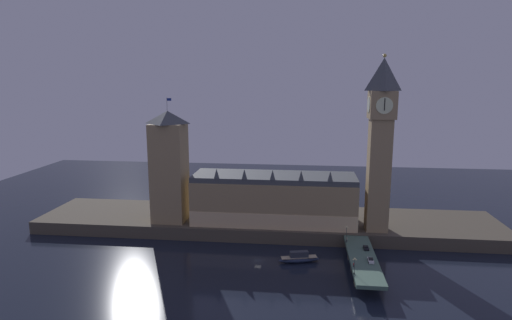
{
  "coord_description": "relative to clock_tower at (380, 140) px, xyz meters",
  "views": [
    {
      "loc": [
        17.29,
        -160.16,
        71.21
      ],
      "look_at": [
        -2.98,
        20.0,
        37.41
      ],
      "focal_mm": 30.0,
      "sensor_mm": 36.0,
      "label": 1
    }
  ],
  "objects": [
    {
      "name": "street_lamp_far",
      "position": [
        -14.37,
        -16.38,
        -36.24
      ],
      "size": [
        1.34,
        0.6,
        7.11
      ],
      "color": "#2D3333",
      "rests_on": "bridge"
    },
    {
      "name": "pedestrian_near_rail",
      "position": [
        -13.97,
        -40.11,
        -39.79
      ],
      "size": [
        0.38,
        0.38,
        1.69
      ],
      "color": "black",
      "rests_on": "bridge"
    },
    {
      "name": "ground_plane",
      "position": [
        -49.94,
        -26.1,
        -46.23
      ],
      "size": [
        400.0,
        400.0,
        0.0
      ],
      "primitive_type": "plane",
      "color": "black"
    },
    {
      "name": "clock_tower",
      "position": [
        0.0,
        0.0,
        0.0
      ],
      "size": [
        11.36,
        11.47,
        76.24
      ],
      "color": "#9E845B",
      "rests_on": "embankment"
    },
    {
      "name": "street_lamp_near",
      "position": [
        -14.37,
        -45.82,
        -36.98
      ],
      "size": [
        1.34,
        0.6,
        5.91
      ],
      "color": "#2D3333",
      "rests_on": "bridge"
    },
    {
      "name": "car_southbound_lead",
      "position": [
        -7.24,
        -35.07,
        -40.0
      ],
      "size": [
        2.02,
        4.58,
        1.45
      ],
      "color": "silver",
      "rests_on": "bridge"
    },
    {
      "name": "pedestrian_far_rail",
      "position": [
        -13.97,
        -15.3,
        -39.76
      ],
      "size": [
        0.38,
        0.38,
        1.74
      ],
      "color": "black",
      "rests_on": "bridge"
    },
    {
      "name": "boat_upstream",
      "position": [
        -33.51,
        -25.7,
        -44.56
      ],
      "size": [
        16.62,
        7.56,
        4.58
      ],
      "color": "#1E2842",
      "rests_on": "ground_plane"
    },
    {
      "name": "car_southbound_trail",
      "position": [
        -7.24,
        -22.8,
        -40.07
      ],
      "size": [
        2.04,
        3.96,
        1.31
      ],
      "color": "black",
      "rests_on": "bridge"
    },
    {
      "name": "bridge",
      "position": [
        -9.48,
        -31.1,
        -42.34
      ],
      "size": [
        10.2,
        46.0,
        5.55
      ],
      "color": "#476656",
      "rests_on": "ground_plane"
    },
    {
      "name": "victoria_tower",
      "position": [
        -94.58,
        2.86,
        -14.35
      ],
      "size": [
        15.22,
        15.22,
        57.76
      ],
      "color": "#9E845B",
      "rests_on": "embankment"
    },
    {
      "name": "parliament_hall",
      "position": [
        -45.86,
        6.24,
        -29.17
      ],
      "size": [
        74.93,
        24.03,
        26.86
      ],
      "color": "#9E845B",
      "rests_on": "embankment"
    },
    {
      "name": "embankment",
      "position": [
        -49.94,
        12.9,
        -43.28
      ],
      "size": [
        220.0,
        42.0,
        5.9
      ],
      "color": "#4C4438",
      "rests_on": "ground_plane"
    }
  ]
}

